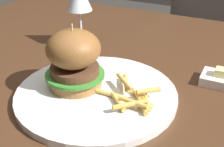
# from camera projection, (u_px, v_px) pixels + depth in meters

# --- Properties ---
(dining_table) EXTENTS (1.32, 0.81, 0.74)m
(dining_table) POSITION_uv_depth(u_px,v_px,m) (143.00, 96.00, 0.79)
(dining_table) COLOR #472B19
(dining_table) RESTS_ON ground
(main_plate) EXTENTS (0.32, 0.32, 0.01)m
(main_plate) POSITION_uv_depth(u_px,v_px,m) (96.00, 94.00, 0.62)
(main_plate) COLOR white
(main_plate) RESTS_ON dining_table
(burger_sandwich) EXTENTS (0.12, 0.12, 0.13)m
(burger_sandwich) POSITION_uv_depth(u_px,v_px,m) (74.00, 59.00, 0.61)
(burger_sandwich) COLOR #9E6B38
(burger_sandwich) RESTS_ON main_plate
(fries_pile) EXTENTS (0.12, 0.12, 0.03)m
(fries_pile) POSITION_uv_depth(u_px,v_px,m) (132.00, 96.00, 0.58)
(fries_pile) COLOR #EABC5B
(fries_pile) RESTS_ON main_plate
(butter_dish) EXTENTS (0.08, 0.06, 0.04)m
(butter_dish) POSITION_uv_depth(u_px,v_px,m) (221.00, 79.00, 0.66)
(butter_dish) COLOR white
(butter_dish) RESTS_ON dining_table
(diner_person) EXTENTS (0.51, 0.36, 1.18)m
(diner_person) POSITION_uv_depth(u_px,v_px,m) (215.00, 40.00, 1.35)
(diner_person) COLOR #282833
(diner_person) RESTS_ON ground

